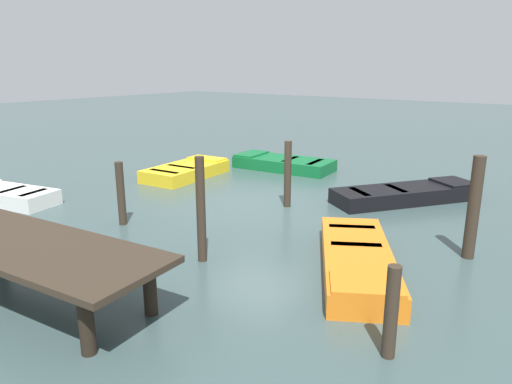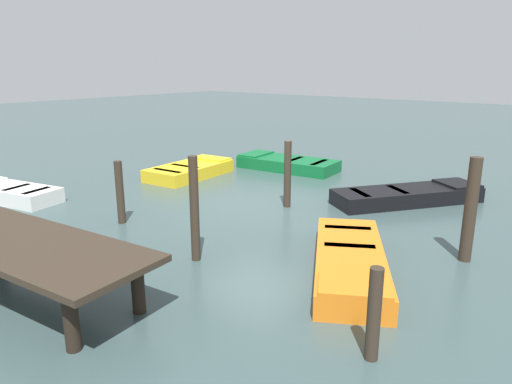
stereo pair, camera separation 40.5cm
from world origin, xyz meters
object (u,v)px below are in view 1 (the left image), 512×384
Objects in this scene: rowboat_green at (283,163)px; mooring_piling_near_left at (391,312)px; rowboat_black at (406,194)px; mooring_piling_far_left at (288,174)px; mooring_piling_far_right at (474,208)px; dock_segment at (30,250)px; rowboat_white at (7,195)px; rowboat_orange at (357,260)px; mooring_piling_center at (121,194)px; rowboat_yellow at (186,171)px; mooring_piling_mid_right at (201,210)px.

mooring_piling_near_left reaches higher than rowboat_green.
rowboat_black is at bearing -72.34° from mooring_piling_near_left.
mooring_piling_far_right is (-4.64, 0.78, 0.13)m from mooring_piling_far_left.
rowboat_black is (-4.93, 1.43, -0.00)m from rowboat_green.
rowboat_white is (5.78, -2.43, -0.61)m from dock_segment.
rowboat_green and rowboat_white have the same top height.
rowboat_orange is (-3.66, -3.99, -0.61)m from dock_segment.
rowboat_white is at bearing 10.12° from mooring_piling_center.
mooring_piling_near_left is at bearing 125.02° from rowboat_green.
mooring_piling_near_left is (-10.85, 0.58, 0.41)m from rowboat_white.
rowboat_yellow is at bearing -10.06° from mooring_piling_far_right.
mooring_piling_far_right reaches higher than rowboat_orange.
mooring_piling_near_left is (-9.10, 5.61, 0.41)m from rowboat_yellow.
mooring_piling_far_right is (-10.90, -3.40, 0.78)m from rowboat_white.
mooring_piling_far_right reaches higher than rowboat_white.
rowboat_yellow is 4.62m from mooring_piling_far_left.
rowboat_yellow is (6.84, 1.47, 0.00)m from rowboat_black.
mooring_piling_near_left is at bearing -165.89° from dock_segment.
rowboat_black is at bearing 158.70° from rowboat_green.
rowboat_green is 1.80× the size of mooring_piling_far_right.
dock_segment is at bearing -72.28° from rowboat_orange.
mooring_piling_near_left is at bearing 164.74° from rowboat_white.
rowboat_yellow is (-1.75, -5.03, -0.00)m from rowboat_white.
mooring_piling_mid_right is 4.08m from mooring_piling_near_left.
rowboat_yellow is at bearing -67.58° from dock_segment.
mooring_piling_mid_right reaches higher than mooring_piling_far_left.
rowboat_orange is at bearing -56.49° from mooring_piling_near_left.
mooring_piling_near_left is 0.84× the size of mooring_piling_center.
rowboat_white is 5.32m from rowboat_yellow.
mooring_piling_far_left is at bearing 119.51° from rowboat_green.
rowboat_white is 1.48× the size of mooring_piling_mid_right.
mooring_piling_mid_right is at bearing -11.87° from mooring_piling_near_left.
rowboat_yellow is 4.88m from mooring_piling_center.
mooring_piling_near_left is at bearing -126.58° from rowboat_yellow.
rowboat_orange is at bearing 140.41° from mooring_piling_far_left.
mooring_piling_far_right is at bearing -108.10° from rowboat_black.
mooring_piling_far_right is at bearing 170.41° from mooring_piling_far_left.
mooring_piling_mid_right reaches higher than mooring_piling_far_right.
mooring_piling_near_left is at bearing 168.13° from mooring_piling_mid_right.
rowboat_yellow is at bearing -144.05° from rowboat_orange.
rowboat_green is at bearing -67.29° from mooring_piling_mid_right.
rowboat_yellow is 1.54× the size of mooring_piling_mid_right.
rowboat_orange is 3.00× the size of mooring_piling_near_left.
mooring_piling_far_right is 1.60× the size of mooring_piling_near_left.
mooring_piling_far_left is 1.39× the size of mooring_piling_near_left.
rowboat_orange is 8.43m from rowboat_yellow.
rowboat_green is 5.13m from rowboat_black.
dock_segment is 1.59× the size of rowboat_yellow.
dock_segment is 2.91m from mooring_piling_mid_right.
rowboat_white is at bearing 2.12° from mooring_piling_mid_right.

